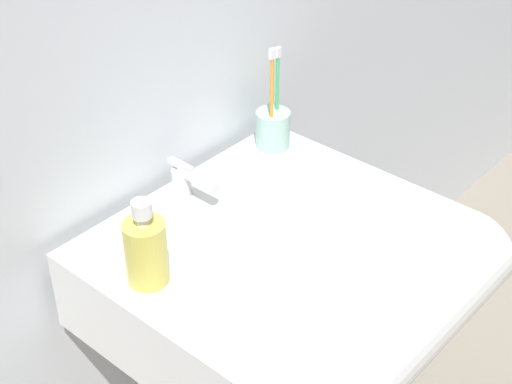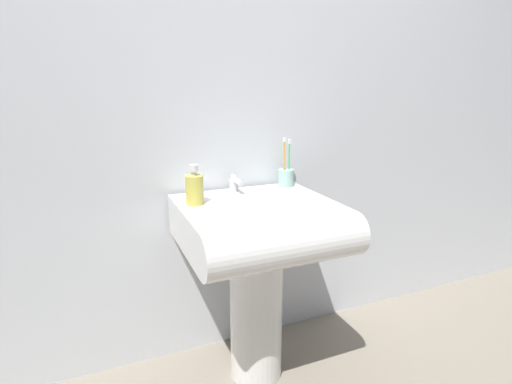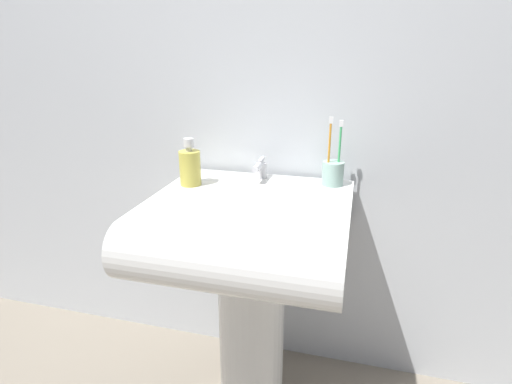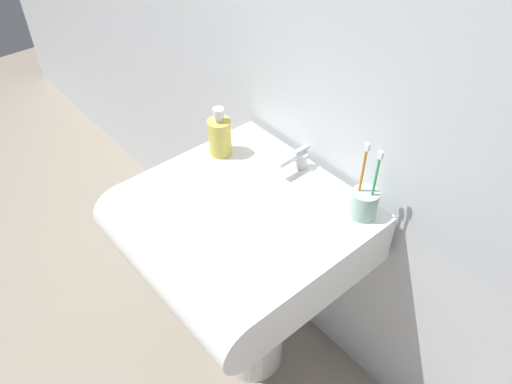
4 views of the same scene
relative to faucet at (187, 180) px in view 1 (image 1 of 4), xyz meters
name	(u,v)px [view 1 (image 1 of 4)]	position (x,y,z in m)	size (l,w,h in m)	color
sink_basin	(298,283)	(0.02, -0.25, -0.12)	(0.59, 0.57, 0.16)	white
faucet	(187,180)	(0.00, 0.00, 0.00)	(0.04, 0.12, 0.07)	silver
toothbrush_cup	(273,127)	(0.24, 0.00, 0.01)	(0.07, 0.07, 0.22)	#99BFB2
soap_bottle	(146,250)	(-0.21, -0.12, 0.02)	(0.07, 0.07, 0.15)	gold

